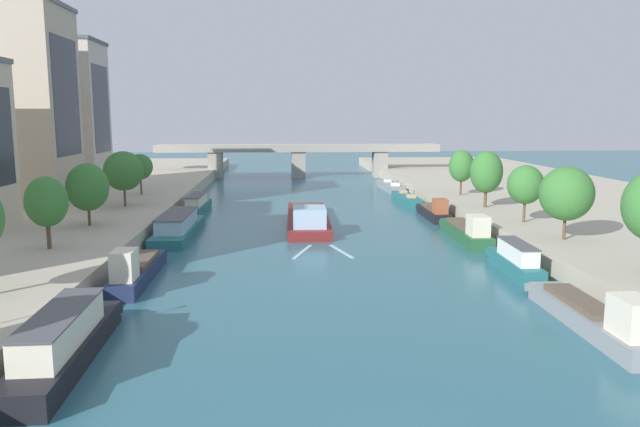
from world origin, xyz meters
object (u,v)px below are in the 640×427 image
at_px(barge_midriver, 308,218).
at_px(tree_left_end_of_row, 46,202).
at_px(tree_left_nearest, 140,167).
at_px(tree_right_far, 461,166).
at_px(moored_boat_right_second, 390,187).
at_px(moored_boat_left_near, 197,205).
at_px(moored_boat_right_downstream, 406,198).
at_px(moored_boat_right_far, 515,260).
at_px(moored_boat_left_downstream, 137,270).
at_px(moored_boat_left_far, 178,226).
at_px(moored_boat_right_gap_after, 467,231).
at_px(bridge_far, 298,157).
at_px(moored_boat_right_lone, 594,316).
at_px(tree_left_far, 124,171).
at_px(tree_right_by_lamp, 486,172).
at_px(moored_boat_left_gap_after, 65,341).
at_px(tree_left_distant, 88,187).
at_px(tree_right_nearest, 566,194).
at_px(moored_boat_right_end, 434,211).
at_px(tree_right_third, 525,185).

xyz_separation_m(barge_midriver, tree_left_end_of_row, (-21.92, -19.58, 4.77)).
relative_size(barge_midriver, tree_left_nearest, 4.07).
bearing_deg(tree_right_far, moored_boat_right_second, 105.16).
height_order(moored_boat_left_near, moored_boat_right_downstream, moored_boat_left_near).
bearing_deg(moored_boat_right_far, moored_boat_left_downstream, -178.88).
bearing_deg(tree_left_end_of_row, moored_boat_left_far, 60.09).
xyz_separation_m(moored_boat_right_gap_after, bridge_far, (-14.96, 66.27, 3.35)).
relative_size(moored_boat_right_lone, moored_boat_right_gap_after, 1.04).
bearing_deg(tree_left_nearest, moored_boat_right_far, -45.91).
height_order(moored_boat_left_near, tree_left_end_of_row, tree_left_end_of_row).
relative_size(moored_boat_right_second, bridge_far, 0.23).
height_order(barge_midriver, moored_boat_left_downstream, moored_boat_left_downstream).
bearing_deg(bridge_far, moored_boat_right_gap_after, -77.28).
relative_size(moored_boat_right_second, tree_left_nearest, 2.41).
height_order(moored_boat_left_downstream, tree_left_far, tree_left_far).
bearing_deg(tree_right_by_lamp, barge_midriver, -178.25).
xyz_separation_m(moored_boat_right_downstream, moored_boat_right_second, (0.43, 15.19, 0.01)).
distance_m(moored_boat_right_gap_after, tree_left_nearest, 45.70).
height_order(moored_boat_left_gap_after, moored_boat_right_lone, moored_boat_right_lone).
xyz_separation_m(tree_left_distant, tree_left_far, (0.35, 12.83, 0.44)).
bearing_deg(moored_boat_left_far, moored_boat_right_downstream, 39.32).
distance_m(moored_boat_left_gap_after, moored_boat_right_downstream, 64.68).
bearing_deg(tree_right_nearest, moored_boat_right_end, 104.01).
relative_size(tree_left_far, tree_right_third, 1.14).
bearing_deg(tree_right_by_lamp, tree_right_nearest, -88.63).
distance_m(barge_midriver, tree_left_far, 22.50).
bearing_deg(moored_boat_right_end, bridge_far, 105.90).
distance_m(tree_left_far, tree_right_by_lamp, 42.62).
height_order(moored_boat_left_downstream, tree_left_distant, tree_left_distant).
bearing_deg(moored_boat_right_downstream, moored_boat_left_far, -140.68).
distance_m(moored_boat_right_second, tree_right_nearest, 52.80).
height_order(tree_left_nearest, tree_right_third, tree_right_third).
bearing_deg(tree_right_far, moored_boat_left_downstream, -134.68).
height_order(moored_boat_left_downstream, tree_right_by_lamp, tree_right_by_lamp).
bearing_deg(tree_left_end_of_row, barge_midriver, 41.78).
bearing_deg(tree_left_distant, moored_boat_right_gap_after, -1.00).
height_order(tree_left_end_of_row, tree_left_far, tree_left_far).
distance_m(moored_boat_right_downstream, tree_right_third, 29.16).
bearing_deg(tree_right_by_lamp, moored_boat_right_second, 99.19).
bearing_deg(tree_right_by_lamp, moored_boat_left_near, 164.47).
relative_size(moored_boat_right_end, tree_right_third, 1.89).
height_order(moored_boat_left_gap_after, moored_boat_right_far, moored_boat_left_gap_after).
height_order(barge_midriver, moored_boat_right_second, barge_midriver).
relative_size(moored_boat_left_downstream, tree_left_distant, 2.09).
bearing_deg(tree_right_by_lamp, tree_right_third, -87.26).
bearing_deg(moored_boat_left_gap_after, moored_boat_left_far, 89.51).
xyz_separation_m(moored_boat_left_far, tree_left_far, (-7.69, 9.50, 5.00)).
bearing_deg(moored_boat_right_far, tree_left_far, 143.73).
height_order(barge_midriver, bridge_far, bridge_far).
bearing_deg(tree_right_third, moored_boat_right_far, -114.22).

